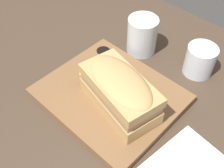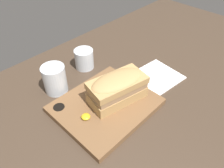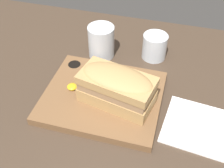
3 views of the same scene
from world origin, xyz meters
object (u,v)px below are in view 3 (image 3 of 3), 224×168
object	(u,v)px
water_glass	(101,43)
napkin	(198,127)
sandwich	(117,86)
serving_board	(103,96)
wine_glass	(154,47)

from	to	relation	value
water_glass	napkin	xyz separation A→B (cm)	(30.28, -20.79, -4.05)
water_glass	sandwich	bearing A→B (deg)	-63.03
serving_board	wine_glass	bearing A→B (deg)	65.50
wine_glass	napkin	bearing A→B (deg)	-58.64
serving_board	wine_glass	xyz separation A→B (cm)	(9.77, 21.44, 2.53)
serving_board	water_glass	size ratio (longest dim) A/B	3.03
water_glass	napkin	world-z (taller)	water_glass
sandwich	water_glass	distance (cm)	22.01
sandwich	water_glass	bearing A→B (deg)	116.97
water_glass	wine_glass	xyz separation A→B (cm)	(15.59, 3.31, -0.67)
serving_board	wine_glass	size ratio (longest dim) A/B	3.90
wine_glass	napkin	size ratio (longest dim) A/B	0.44
napkin	wine_glass	bearing A→B (deg)	121.36
serving_board	wine_glass	world-z (taller)	wine_glass
napkin	serving_board	bearing A→B (deg)	173.78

